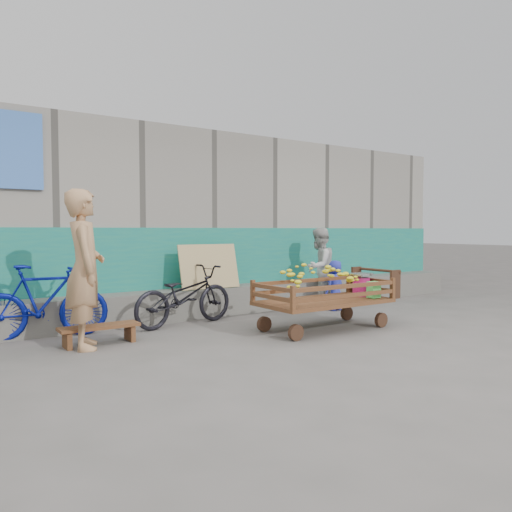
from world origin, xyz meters
TOP-DOWN VIEW (x-y plane):
  - ground at (0.00, 0.00)m, footprint 80.00×80.00m
  - building_wall at (-0.00, 4.05)m, footprint 12.00×3.50m
  - banana_cart at (1.11, 0.51)m, footprint 2.02×0.92m
  - bench at (-1.68, 1.34)m, footprint 0.93×0.28m
  - vendor_man at (-1.86, 1.25)m, footprint 0.58×0.75m
  - woman at (2.42, 2.05)m, footprint 0.82×0.73m
  - child at (2.42, 1.63)m, footprint 0.47×0.36m
  - bicycle_dark at (-0.31, 1.85)m, footprint 1.70×0.82m
  - bicycle_blue at (-2.16, 2.05)m, footprint 1.61×0.66m

SIDE VIEW (x-z plane):
  - ground at x=0.00m, z-range 0.00..0.00m
  - bench at x=-1.68m, z-range 0.05..0.29m
  - child at x=2.42m, z-range 0.00..0.85m
  - bicycle_dark at x=-0.31m, z-range 0.00..0.85m
  - bicycle_blue at x=-2.16m, z-range 0.00..0.94m
  - banana_cart at x=1.11m, z-range 0.15..1.01m
  - woman at x=2.42m, z-range 0.00..1.41m
  - vendor_man at x=-1.86m, z-range 0.00..1.83m
  - building_wall at x=0.00m, z-range -0.03..2.97m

